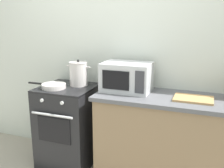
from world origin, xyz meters
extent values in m
cube|color=silver|center=(0.30, 0.97, 1.25)|extent=(4.40, 0.10, 2.50)
cube|color=#8C7051|center=(0.90, 0.62, 0.44)|extent=(1.64, 0.56, 0.88)
cube|color=#59595E|center=(0.90, 0.62, 0.90)|extent=(1.70, 0.60, 0.04)
cube|color=black|center=(-0.35, 0.60, 0.45)|extent=(0.60, 0.60, 0.90)
cube|color=black|center=(-0.35, 0.60, 0.91)|extent=(0.60, 0.60, 0.02)
cube|color=black|center=(-0.35, 0.30, 0.52)|extent=(0.39, 0.01, 0.28)
cylinder|color=silver|center=(-0.35, 0.27, 0.70)|extent=(0.48, 0.02, 0.02)
cylinder|color=silver|center=(-0.47, 0.29, 0.84)|extent=(0.04, 0.02, 0.04)
cylinder|color=silver|center=(-0.23, 0.29, 0.84)|extent=(0.04, 0.02, 0.04)
cylinder|color=silver|center=(-0.26, 0.70, 1.05)|extent=(0.20, 0.20, 0.26)
cylinder|color=silver|center=(-0.26, 0.70, 1.18)|extent=(0.21, 0.21, 0.01)
sphere|color=black|center=(-0.26, 0.70, 1.20)|extent=(0.03, 0.03, 0.03)
cylinder|color=silver|center=(-0.38, 0.70, 1.14)|extent=(0.05, 0.01, 0.01)
cylinder|color=silver|center=(-0.13, 0.70, 1.14)|extent=(0.05, 0.01, 0.01)
cylinder|color=silver|center=(-0.45, 0.49, 0.95)|extent=(0.26, 0.26, 0.05)
cylinder|color=black|center=(-0.68, 0.49, 0.96)|extent=(0.20, 0.02, 0.02)
cube|color=silver|center=(0.33, 0.68, 1.07)|extent=(0.50, 0.36, 0.30)
cube|color=black|center=(0.27, 0.50, 1.07)|extent=(0.28, 0.01, 0.19)
cube|color=#38383D|center=(0.51, 0.50, 1.07)|extent=(0.09, 0.01, 0.22)
cube|color=tan|center=(1.01, 0.60, 0.93)|extent=(0.36, 0.26, 0.02)
camera|label=1|loc=(1.12, -1.87, 1.67)|focal=41.93mm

